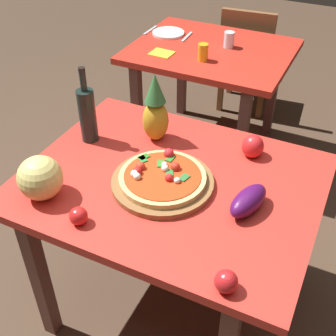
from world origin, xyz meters
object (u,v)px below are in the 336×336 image
(eggplant, at_px, (248,201))
(napkin_folded, at_px, (162,53))
(melon, at_px, (40,178))
(drinking_glass_water, at_px, (229,40))
(bell_pepper, at_px, (253,146))
(tomato_by_bottle, at_px, (226,281))
(fork_utensil, at_px, (150,30))
(display_table, at_px, (171,196))
(dining_chair, at_px, (247,54))
(background_table, at_px, (210,64))
(wine_bottle, at_px, (87,114))
(drinking_glass_juice, at_px, (203,52))
(dinner_plate, at_px, (168,33))
(pizza_board, at_px, (163,182))
(pineapple_left, at_px, (155,111))
(tomato_at_corner, at_px, (78,216))
(knife_utensil, at_px, (187,37))
(pizza, at_px, (162,176))

(eggplant, height_order, napkin_folded, eggplant)
(melon, xyz_separation_m, drinking_glass_water, (0.16, 1.68, -0.04))
(bell_pepper, bearing_deg, tomato_by_bottle, -79.21)
(fork_utensil, bearing_deg, tomato_by_bottle, -55.05)
(display_table, xyz_separation_m, dining_chair, (-0.27, 1.95, -0.19))
(drinking_glass_water, height_order, napkin_folded, drinking_glass_water)
(background_table, height_order, wine_bottle, wine_bottle)
(drinking_glass_juice, bearing_deg, napkin_folded, -175.38)
(melon, height_order, napkin_folded, melon)
(tomato_by_bottle, height_order, napkin_folded, tomato_by_bottle)
(background_table, bearing_deg, fork_utensil, 168.70)
(dinner_plate, distance_m, napkin_folded, 0.33)
(background_table, relative_size, wine_bottle, 2.88)
(pizza_board, relative_size, pineapple_left, 1.27)
(tomato_by_bottle, bearing_deg, display_table, 132.88)
(pizza_board, height_order, melon, melon)
(bell_pepper, distance_m, tomato_at_corner, 0.80)
(tomato_by_bottle, relative_size, knife_utensil, 0.42)
(pineapple_left, xyz_separation_m, tomato_by_bottle, (0.57, -0.65, -0.11))
(bell_pepper, distance_m, eggplant, 0.35)
(wine_bottle, bearing_deg, knife_utensil, 94.14)
(dining_chair, bearing_deg, tomato_by_bottle, 100.24)
(pineapple_left, distance_m, tomato_by_bottle, 0.87)
(pizza, relative_size, wine_bottle, 0.98)
(wine_bottle, distance_m, tomato_by_bottle, 0.99)
(tomato_at_corner, relative_size, tomato_by_bottle, 0.91)
(drinking_glass_water, bearing_deg, knife_utensil, 174.00)
(drinking_glass_water, xyz_separation_m, napkin_folded, (-0.34, -0.28, -0.05))
(dining_chair, distance_m, tomato_by_bottle, 2.47)
(drinking_glass_juice, relative_size, drinking_glass_water, 1.04)
(knife_utensil, relative_size, napkin_folded, 1.29)
(dining_chair, xyz_separation_m, pineapple_left, (0.08, -1.71, 0.42))
(tomato_by_bottle, relative_size, napkin_folded, 0.53)
(tomato_by_bottle, relative_size, dinner_plate, 0.34)
(pineapple_left, height_order, drinking_glass_water, pineapple_left)
(bell_pepper, relative_size, drinking_glass_juice, 1.01)
(bell_pepper, relative_size, fork_utensil, 0.58)
(background_table, distance_m, melon, 1.63)
(drinking_glass_juice, bearing_deg, bell_pepper, -55.45)
(drinking_glass_water, bearing_deg, wine_bottle, -99.48)
(bell_pepper, height_order, knife_utensil, bell_pepper)
(tomato_at_corner, relative_size, drinking_glass_juice, 0.66)
(pizza_board, relative_size, eggplant, 2.04)
(drinking_glass_water, bearing_deg, fork_utensil, 176.85)
(dinner_plate, bearing_deg, pizza_board, -65.11)
(pineapple_left, bearing_deg, display_table, -51.39)
(drinking_glass_water, relative_size, napkin_folded, 0.71)
(bell_pepper, height_order, fork_utensil, bell_pepper)
(display_table, height_order, eggplant, eggplant)
(tomato_at_corner, distance_m, dinner_plate, 1.85)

